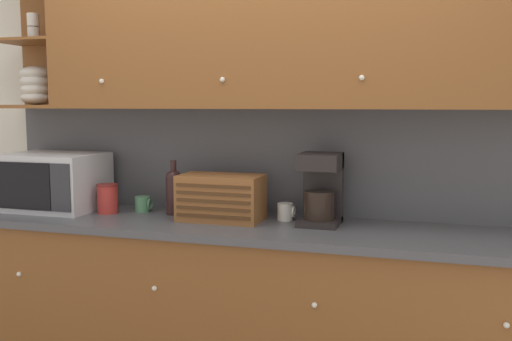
# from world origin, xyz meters

# --- Properties ---
(wall_back) EXTENTS (5.60, 0.06, 2.60)m
(wall_back) POSITION_xyz_m (0.00, 0.03, 1.30)
(wall_back) COLOR silver
(wall_back) RESTS_ON ground_plane
(counter_unit) EXTENTS (3.22, 0.64, 0.93)m
(counter_unit) POSITION_xyz_m (-0.00, -0.31, 0.47)
(counter_unit) COLOR brown
(counter_unit) RESTS_ON ground_plane
(backsplash_panel) EXTENTS (3.20, 0.01, 0.59)m
(backsplash_panel) POSITION_xyz_m (0.00, -0.01, 1.22)
(backsplash_panel) COLOR #4C4C51
(backsplash_panel) RESTS_ON counter_unit
(upper_cabinets) EXTENTS (3.20, 0.35, 0.82)m
(upper_cabinets) POSITION_xyz_m (0.16, -0.17, 1.92)
(upper_cabinets) COLOR brown
(upper_cabinets) RESTS_ON backsplash_panel
(microwave) EXTENTS (0.55, 0.42, 0.33)m
(microwave) POSITION_xyz_m (-1.23, -0.26, 1.09)
(microwave) COLOR silver
(microwave) RESTS_ON counter_unit
(storage_canister) EXTENTS (0.12, 0.12, 0.17)m
(storage_canister) POSITION_xyz_m (-0.86, -0.28, 1.01)
(storage_canister) COLOR #B22D28
(storage_canister) RESTS_ON counter_unit
(mug) EXTENTS (0.10, 0.08, 0.09)m
(mug) POSITION_xyz_m (-0.69, -0.18, 0.97)
(mug) COLOR #4C845B
(mug) RESTS_ON counter_unit
(wine_bottle) EXTENTS (0.09, 0.09, 0.30)m
(wine_bottle) POSITION_xyz_m (-0.49, -0.20, 1.07)
(wine_bottle) COLOR black
(wine_bottle) RESTS_ON counter_unit
(bread_box) EXTENTS (0.44, 0.25, 0.24)m
(bread_box) POSITION_xyz_m (-0.17, -0.28, 1.05)
(bread_box) COLOR brown
(bread_box) RESTS_ON counter_unit
(mug_blue_second) EXTENTS (0.09, 0.08, 0.09)m
(mug_blue_second) POSITION_xyz_m (0.15, -0.18, 0.97)
(mug_blue_second) COLOR silver
(mug_blue_second) RESTS_ON counter_unit
(coffee_maker) EXTENTS (0.20, 0.25, 0.37)m
(coffee_maker) POSITION_xyz_m (0.35, -0.21, 1.12)
(coffee_maker) COLOR black
(coffee_maker) RESTS_ON counter_unit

